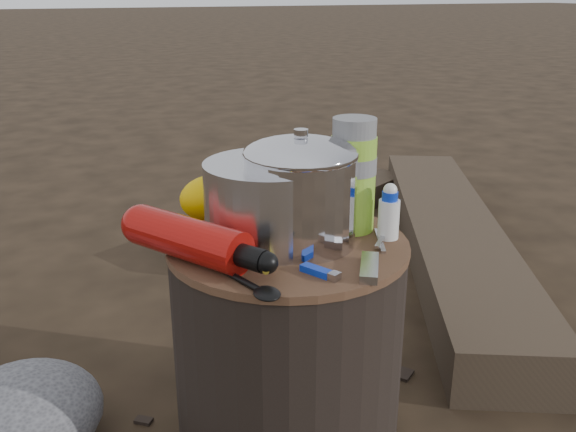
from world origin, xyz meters
name	(u,v)px	position (x,y,z in m)	size (l,w,h in m)	color
ground	(288,424)	(0.00, 0.00, 0.00)	(60.00, 60.00, 0.00)	black
stump	(288,338)	(0.00, 0.00, 0.21)	(0.46, 0.46, 0.43)	black
log_main	(451,238)	(0.87, 0.61, 0.07)	(0.29, 1.72, 0.14)	#392D21
log_small	(307,212)	(0.55, 1.10, 0.05)	(0.22, 1.18, 0.10)	#392D21
foil_windscreen	(271,202)	(-0.03, 0.02, 0.50)	(0.25, 0.25, 0.16)	#BBBBC1
camping_pot	(301,191)	(0.02, -0.01, 0.53)	(0.21, 0.21, 0.21)	silver
fuel_bottle	(188,239)	(-0.20, -0.01, 0.47)	(0.08, 0.32, 0.08)	#A6100C
thermos	(353,176)	(0.15, 0.01, 0.54)	(0.09, 0.09, 0.23)	#8AC233
travel_mug	(309,186)	(0.12, 0.16, 0.48)	(0.07, 0.07, 0.11)	black
stuff_sack	(214,198)	(-0.10, 0.17, 0.48)	(0.14, 0.12, 0.10)	#EFB802
food_pouch	(250,183)	(-0.01, 0.20, 0.49)	(0.10, 0.02, 0.13)	#161654
lighter	(316,270)	(-0.01, -0.16, 0.43)	(0.02, 0.08, 0.01)	#0E30B8
multitool	(369,268)	(0.08, -0.18, 0.43)	(0.03, 0.11, 0.02)	#AFAFB3
pot_grabber	(380,239)	(0.16, -0.07, 0.43)	(0.03, 0.12, 0.01)	#AFAFB3
spork	(237,277)	(-0.15, -0.13, 0.43)	(0.04, 0.17, 0.01)	black
squeeze_bottle	(389,214)	(0.19, -0.06, 0.48)	(0.04, 0.04, 0.10)	silver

